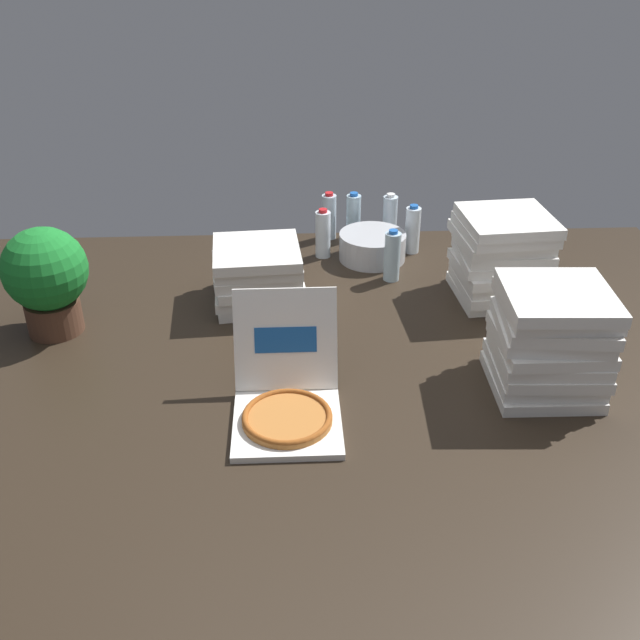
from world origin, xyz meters
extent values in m
cube|color=#2D2319|center=(0.00, 0.00, -0.01)|extent=(3.20, 2.40, 0.02)
cube|color=white|center=(-0.18, -0.32, 0.01)|extent=(0.34, 0.34, 0.02)
cylinder|color=#B77033|center=(-0.18, -0.32, 0.03)|extent=(0.29, 0.29, 0.02)
torus|color=#9C501E|center=(-0.18, -0.32, 0.04)|extent=(0.29, 0.29, 0.02)
cube|color=white|center=(-0.18, -0.10, 0.18)|extent=(0.34, 0.13, 0.33)
cube|color=#19519E|center=(-0.18, -0.10, 0.19)|extent=(0.20, 0.03, 0.08)
cube|color=white|center=(0.69, -0.15, 0.02)|extent=(0.35, 0.35, 0.04)
cube|color=white|center=(0.70, -0.13, 0.06)|extent=(0.35, 0.35, 0.04)
cube|color=white|center=(0.70, -0.14, 0.10)|extent=(0.36, 0.36, 0.04)
cube|color=white|center=(0.70, -0.14, 0.14)|extent=(0.36, 0.36, 0.04)
cube|color=white|center=(0.70, -0.14, 0.18)|extent=(0.34, 0.34, 0.04)
cube|color=#19519E|center=(0.70, -0.14, 0.21)|extent=(0.22, 0.06, 0.00)
cube|color=white|center=(0.70, -0.13, 0.22)|extent=(0.37, 0.37, 0.04)
cube|color=white|center=(0.70, -0.13, 0.27)|extent=(0.38, 0.38, 0.04)
cube|color=#19519E|center=(0.70, -0.13, 0.29)|extent=(0.23, 0.09, 0.00)
cube|color=white|center=(0.70, -0.12, 0.31)|extent=(0.35, 0.35, 0.04)
cube|color=#19519E|center=(0.70, -0.12, 0.33)|extent=(0.22, 0.07, 0.00)
cube|color=white|center=(0.70, -0.14, 0.35)|extent=(0.36, 0.36, 0.04)
cube|color=white|center=(-0.29, 0.52, 0.02)|extent=(0.39, 0.39, 0.04)
cube|color=white|center=(-0.29, 0.51, 0.06)|extent=(0.36, 0.36, 0.04)
cube|color=#19519E|center=(-0.29, 0.51, 0.08)|extent=(0.23, 0.08, 0.00)
cube|color=white|center=(-0.28, 0.50, 0.10)|extent=(0.37, 0.37, 0.04)
cube|color=white|center=(-0.29, 0.52, 0.14)|extent=(0.38, 0.38, 0.04)
cube|color=white|center=(-0.28, 0.51, 0.18)|extent=(0.36, 0.36, 0.04)
cube|color=#19519E|center=(-0.28, 0.51, 0.21)|extent=(0.23, 0.08, 0.00)
cube|color=white|center=(-0.29, 0.50, 0.22)|extent=(0.36, 0.36, 0.04)
cube|color=white|center=(0.71, 0.51, 0.02)|extent=(0.37, 0.37, 0.04)
cube|color=white|center=(0.71, 0.49, 0.06)|extent=(0.36, 0.36, 0.04)
cube|color=#19519E|center=(0.71, 0.49, 0.08)|extent=(0.23, 0.08, 0.00)
cube|color=white|center=(0.71, 0.50, 0.10)|extent=(0.36, 0.36, 0.04)
cube|color=white|center=(0.70, 0.49, 0.14)|extent=(0.37, 0.37, 0.04)
cube|color=#19519E|center=(0.70, 0.49, 0.16)|extent=(0.23, 0.08, 0.00)
cube|color=white|center=(0.70, 0.50, 0.18)|extent=(0.35, 0.35, 0.04)
cube|color=#19519E|center=(0.70, 0.50, 0.21)|extent=(0.22, 0.06, 0.00)
cube|color=white|center=(0.71, 0.51, 0.22)|extent=(0.35, 0.35, 0.04)
cube|color=white|center=(0.69, 0.51, 0.27)|extent=(0.37, 0.37, 0.04)
cube|color=#19519E|center=(0.69, 0.51, 0.29)|extent=(0.23, 0.08, 0.00)
cube|color=white|center=(0.70, 0.50, 0.31)|extent=(0.37, 0.37, 0.04)
cube|color=white|center=(0.70, 0.49, 0.35)|extent=(0.37, 0.37, 0.04)
cylinder|color=#B7BABF|center=(0.22, 0.89, 0.06)|extent=(0.30, 0.30, 0.12)
cylinder|color=silver|center=(0.29, 0.68, 0.11)|extent=(0.07, 0.07, 0.22)
cylinder|color=blue|center=(0.29, 0.68, 0.22)|extent=(0.04, 0.04, 0.02)
cylinder|color=silver|center=(0.33, 1.11, 0.11)|extent=(0.07, 0.07, 0.22)
cylinder|color=white|center=(0.33, 1.11, 0.22)|extent=(0.04, 0.04, 0.02)
cylinder|color=silver|center=(0.16, 1.14, 0.11)|extent=(0.07, 0.07, 0.22)
cylinder|color=blue|center=(0.16, 1.14, 0.22)|extent=(0.04, 0.04, 0.02)
cylinder|color=white|center=(0.00, 0.93, 0.11)|extent=(0.07, 0.07, 0.22)
cylinder|color=red|center=(0.00, 0.93, 0.22)|extent=(0.04, 0.04, 0.02)
cylinder|color=silver|center=(0.04, 1.14, 0.11)|extent=(0.07, 0.07, 0.22)
cylinder|color=red|center=(0.04, 1.14, 0.22)|extent=(0.04, 0.04, 0.02)
cylinder|color=white|center=(0.42, 0.96, 0.11)|extent=(0.07, 0.07, 0.22)
cylinder|color=blue|center=(0.42, 0.96, 0.22)|extent=(0.04, 0.04, 0.02)
cylinder|color=#513323|center=(-1.06, 0.31, 0.06)|extent=(0.21, 0.21, 0.13)
sphere|color=#197729|center=(-1.06, 0.31, 0.26)|extent=(0.31, 0.31, 0.31)
camera|label=1|loc=(-0.16, -2.17, 1.46)|focal=41.35mm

